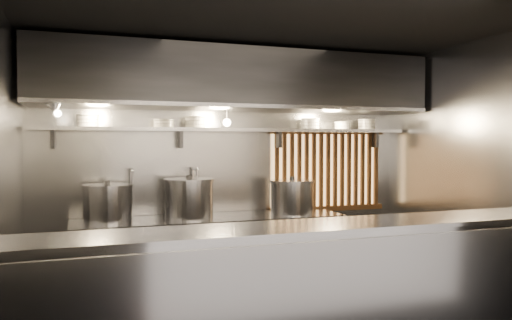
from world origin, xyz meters
TOP-DOWN VIEW (x-y plane):
  - ceiling at (0.00, 0.00)m, footprint 4.50×4.50m
  - wall_back at (0.00, 1.50)m, footprint 4.50×0.00m
  - wall_left at (-2.25, 0.00)m, footprint 0.00×3.00m
  - wall_right at (2.25, 0.00)m, footprint 0.00×3.00m
  - serving_counter at (0.00, -0.96)m, footprint 4.50×0.56m
  - cooking_bench at (-0.30, 1.13)m, footprint 3.00×0.70m
  - bowl_shelf at (0.00, 1.32)m, footprint 4.40×0.34m
  - exhaust_hood at (0.00, 1.10)m, footprint 4.40×0.81m
  - wood_screen at (1.30, 1.45)m, footprint 1.56×0.09m
  - faucet_left at (-1.15, 1.37)m, footprint 0.04×0.30m
  - faucet_right at (-0.45, 1.37)m, footprint 0.04×0.30m
  - heat_lamp at (-1.90, 0.85)m, footprint 0.25×0.35m
  - pendant_bulb at (-0.10, 1.20)m, footprint 0.09×0.09m
  - stock_pot_left at (-1.41, 1.17)m, footprint 0.69×0.69m
  - stock_pot_mid at (-0.55, 1.13)m, footprint 0.60×0.60m
  - stock_pot_right at (0.66, 1.09)m, footprint 0.62×0.62m
  - bowl_stack_0 at (-1.60, 1.32)m, footprint 0.24×0.24m
  - bowl_stack_1 at (-0.80, 1.32)m, footprint 0.24×0.24m
  - bowl_stack_2 at (-0.44, 1.32)m, footprint 0.24×0.24m
  - bowl_stack_3 at (1.00, 1.32)m, footprint 0.23×0.23m
  - bowl_stack_4 at (1.44, 1.32)m, footprint 0.20×0.20m
  - bowl_stack_5 at (1.79, 1.32)m, footprint 0.23×0.23m

SIDE VIEW (x-z plane):
  - cooking_bench at x=-0.30m, z-range 0.00..0.90m
  - serving_counter at x=0.00m, z-range 0.00..1.13m
  - stock_pot_left at x=-1.41m, z-range 0.88..1.32m
  - stock_pot_right at x=0.66m, z-range 0.88..1.32m
  - stock_pot_mid at x=-0.55m, z-range 0.88..1.36m
  - faucet_left at x=-1.15m, z-range 1.06..1.56m
  - faucet_right at x=-0.45m, z-range 1.06..1.56m
  - wood_screen at x=1.30m, z-range 0.86..1.90m
  - wall_back at x=0.00m, z-range -0.85..3.65m
  - wall_left at x=-2.25m, z-range -0.10..2.90m
  - wall_right at x=2.25m, z-range -0.10..2.90m
  - bowl_shelf at x=0.00m, z-range 1.86..1.90m
  - bowl_stack_1 at x=-0.80m, z-range 1.90..1.99m
  - bowl_stack_4 at x=1.44m, z-range 1.90..1.99m
  - pendant_bulb at x=-0.10m, z-range 1.87..2.05m
  - bowl_stack_2 at x=-0.44m, z-range 1.90..2.03m
  - bowl_stack_0 at x=-1.60m, z-range 1.90..2.03m
  - bowl_stack_5 at x=1.79m, z-range 1.90..2.03m
  - bowl_stack_3 at x=1.00m, z-range 1.90..2.03m
  - heat_lamp at x=-1.90m, z-range 1.97..2.17m
  - exhaust_hood at x=0.00m, z-range 2.10..2.75m
  - ceiling at x=0.00m, z-range 2.80..2.80m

